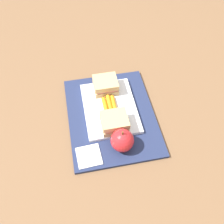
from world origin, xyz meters
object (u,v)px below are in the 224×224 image
Objects in this scene: food_tray at (110,108)px; apple at (122,140)px; sandwich_half_right at (115,122)px; carrot_sticks_bundle at (110,106)px; paper_napkin at (89,156)px; sandwich_half_left at (106,85)px.

food_tray is 0.15m from apple.
apple is (0.15, 0.01, 0.03)m from food_tray.
food_tray is 2.87× the size of apple.
sandwich_half_right is 0.08m from carrot_sticks_bundle.
carrot_sticks_bundle reaches higher than paper_napkin.
sandwich_half_right is (0.16, 0.00, 0.00)m from sandwich_half_left.
sandwich_half_right reaches higher than food_tray.
food_tray is 0.08m from sandwich_half_right.
food_tray is at bearing 180.00° from sandwich_half_right.
carrot_sticks_bundle is at bearing -176.36° from apple.
sandwich_half_left reaches higher than paper_napkin.
sandwich_half_right is at bearing -172.24° from apple.
carrot_sticks_bundle is (0.08, 0.00, -0.01)m from sandwich_half_left.
carrot_sticks_bundle is 1.12× the size of paper_napkin.
carrot_sticks_bundle is at bearing 149.79° from paper_napkin.
paper_napkin is (0.01, -0.10, -0.03)m from apple.
sandwich_half_right is 1.02× the size of carrot_sticks_bundle.
food_tray reaches higher than paper_napkin.
paper_napkin is (0.16, -0.09, -0.02)m from carrot_sticks_bundle.
apple reaches higher than paper_napkin.
sandwich_half_left reaches higher than food_tray.
apple is (0.07, 0.01, 0.00)m from sandwich_half_right.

